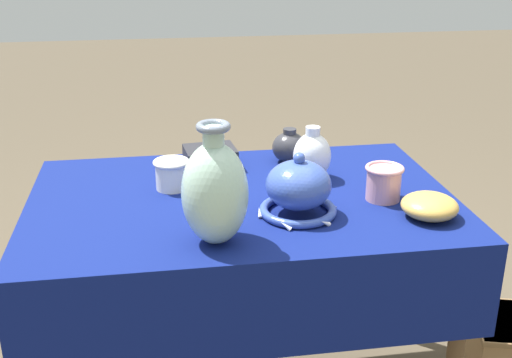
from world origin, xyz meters
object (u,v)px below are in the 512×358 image
at_px(vase_tall_bulbous, 215,192).
at_px(mosaic_tile_box, 210,158).
at_px(jar_round_charcoal, 289,147).
at_px(cup_wide_ivory, 172,173).
at_px(vase_dome_bell, 298,190).
at_px(jar_round_porcelain, 312,156).
at_px(cup_wide_rose, 384,182).
at_px(bowl_shallow_ochre, 430,206).

height_order(vase_tall_bulbous, mosaic_tile_box, vase_tall_bulbous).
bearing_deg(jar_round_charcoal, cup_wide_ivory, -156.11).
bearing_deg(jar_round_charcoal, mosaic_tile_box, -177.93).
xyz_separation_m(vase_tall_bulbous, cup_wide_ivory, (-0.09, 0.35, -0.08)).
height_order(vase_dome_bell, cup_wide_ivory, vase_dome_bell).
height_order(vase_dome_bell, jar_round_charcoal, vase_dome_bell).
distance_m(vase_dome_bell, jar_round_porcelain, 0.26).
xyz_separation_m(mosaic_tile_box, cup_wide_ivory, (-0.12, -0.15, 0.01)).
height_order(cup_wide_rose, jar_round_porcelain, jar_round_porcelain).
bearing_deg(vase_tall_bulbous, bowl_shallow_ochre, 5.47).
bearing_deg(bowl_shallow_ochre, mosaic_tile_box, 138.94).
bearing_deg(cup_wide_ivory, mosaic_tile_box, 51.87).
distance_m(mosaic_tile_box, bowl_shallow_ochre, 0.68).
relative_size(cup_wide_rose, jar_round_porcelain, 0.66).
bearing_deg(vase_dome_bell, cup_wide_rose, 13.16).
distance_m(cup_wide_ivory, jar_round_porcelain, 0.41).
xyz_separation_m(vase_dome_bell, jar_round_charcoal, (0.06, 0.39, -0.02)).
xyz_separation_m(bowl_shallow_ochre, jar_round_porcelain, (-0.23, 0.31, 0.04)).
distance_m(jar_round_charcoal, bowl_shallow_ochre, 0.53).
xyz_separation_m(cup_wide_rose, jar_round_porcelain, (-0.15, 0.18, 0.02)).
bearing_deg(vase_dome_bell, mosaic_tile_box, 116.75).
bearing_deg(cup_wide_rose, jar_round_porcelain, 130.31).
height_order(cup_wide_rose, jar_round_charcoal, jar_round_charcoal).
height_order(mosaic_tile_box, cup_wide_rose, cup_wide_rose).
distance_m(cup_wide_rose, cup_wide_ivory, 0.58).
bearing_deg(cup_wide_ivory, jar_round_porcelain, 2.21).
relative_size(vase_tall_bulbous, jar_round_charcoal, 2.69).
distance_m(vase_tall_bulbous, bowl_shallow_ochre, 0.56).
distance_m(vase_dome_bell, jar_round_charcoal, 0.39).
relative_size(vase_tall_bulbous, bowl_shallow_ochre, 2.01).
bearing_deg(mosaic_tile_box, vase_dome_bell, -69.25).
xyz_separation_m(jar_round_charcoal, cup_wide_ivory, (-0.37, -0.16, -0.00)).
bearing_deg(vase_tall_bulbous, cup_wide_ivory, 104.50).
height_order(mosaic_tile_box, jar_round_porcelain, jar_round_porcelain).
distance_m(mosaic_tile_box, cup_wide_ivory, 0.20).
bearing_deg(jar_round_porcelain, mosaic_tile_box, 153.90).
relative_size(jar_round_charcoal, jar_round_porcelain, 0.69).
relative_size(bowl_shallow_ochre, jar_round_porcelain, 0.92).
bearing_deg(jar_round_porcelain, vase_tall_bulbous, -131.09).
relative_size(vase_dome_bell, bowl_shallow_ochre, 1.46).
xyz_separation_m(vase_tall_bulbous, vase_dome_bell, (0.22, 0.12, -0.06)).
distance_m(mosaic_tile_box, cup_wide_rose, 0.54).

